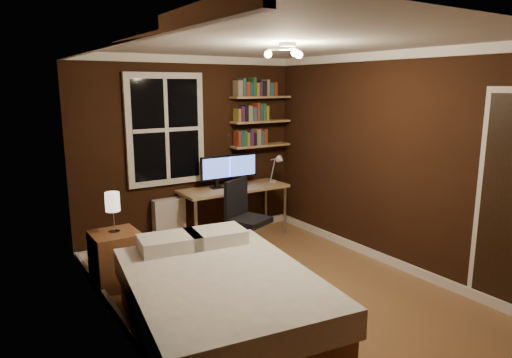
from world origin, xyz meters
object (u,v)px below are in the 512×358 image
radiator (169,222)px  monitor_right (242,169)px  bedside_lamp (113,213)px  nightstand (116,259)px  monitor_left (216,172)px  desk (234,191)px  desk_lamp (276,168)px  office_chair (246,229)px  bed (220,301)px

radiator → monitor_right: size_ratio=1.34×
bedside_lamp → radiator: bearing=42.5°
nightstand → bedside_lamp: bearing=0.0°
bedside_lamp → monitor_right: size_ratio=0.91×
radiator → monitor_left: 0.92m
monitor_right → desk: bearing=-156.2°
bedside_lamp → desk: 1.99m
nightstand → desk_lamp: bearing=12.1°
nightstand → radiator: size_ratio=0.93×
bedside_lamp → desk: bearing=20.4°
radiator → desk_lamp: desk_lamp is taller
bedside_lamp → office_chair: size_ratio=0.44×
desk_lamp → bedside_lamp: bearing=-166.8°
bedside_lamp → office_chair: (1.60, -0.05, -0.44)m
bed → monitor_right: 2.80m
monitor_right → desk_lamp: 0.50m
bed → monitor_left: size_ratio=4.66×
nightstand → radiator: radiator is taller
bed → desk_lamp: 2.95m
bed → monitor_right: size_ratio=4.66×
bed → nightstand: bed is taller
bed → bedside_lamp: (-0.47, 1.46, 0.52)m
bed → office_chair: bearing=59.1°
bedside_lamp → office_chair: bearing=-1.8°
desk_lamp → office_chair: (-0.90, -0.64, -0.58)m
desk → office_chair: bearing=-109.6°
nightstand → office_chair: (1.60, -0.05, 0.07)m
monitor_left → office_chair: monitor_left is taller
nightstand → office_chair: size_ratio=0.61×
nightstand → bedside_lamp: (0.00, 0.00, 0.51)m
monitor_right → desk_lamp: bearing=-21.4°
bedside_lamp → desk: (1.86, 0.69, -0.15)m
nightstand → monitor_left: (1.63, 0.77, 0.65)m
monitor_right → monitor_left: bearing=180.0°
bed → desk: bearing=64.9°
desk → desk_lamp: bearing=-9.5°
bedside_lamp → desk_lamp: desk_lamp is taller
monitor_right → bed: bearing=-125.0°
bed → desk_lamp: size_ratio=5.03×
bed → office_chair: size_ratio=2.26×
bed → office_chair: 1.80m
nightstand → bed: bearing=-73.2°
nightstand → monitor_left: monitor_left is taller
bed → monitor_right: (1.56, 2.23, 0.65)m
monitor_left → office_chair: bearing=-92.4°
nightstand → office_chair: office_chair is taller
bed → monitor_left: 2.60m
office_chair → bedside_lamp: bearing=155.9°
bed → desk_lamp: desk_lamp is taller
desk → monitor_left: (-0.23, 0.08, 0.28)m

